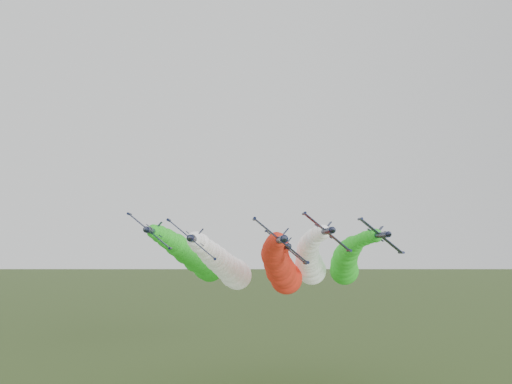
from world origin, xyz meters
TOP-DOWN VIEW (x-y plane):
  - jet_lead at (6.82, 35.77)m, footprint 16.13×75.50m
  - jet_inner_left at (-6.28, 45.20)m, footprint 15.91×75.28m
  - jet_inner_right at (15.64, 47.91)m, footprint 16.00×75.37m
  - jet_outer_left at (-14.72, 54.63)m, footprint 15.97×75.34m
  - jet_outer_right at (27.11, 56.54)m, footprint 16.24×75.61m
  - jet_trail at (10.18, 60.39)m, footprint 16.16×75.54m

SIDE VIEW (x-z plane):
  - jet_trail at x=10.18m, z-range 24.52..41.07m
  - jet_lead at x=6.82m, z-range 25.44..41.96m
  - jet_inner_left at x=-6.28m, z-range 25.84..42.14m
  - jet_outer_right at x=27.11m, z-range 26.42..43.05m
  - jet_inner_right at x=15.64m, z-range 26.99..43.38m
  - jet_outer_left at x=-14.72m, z-range 27.63..43.99m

